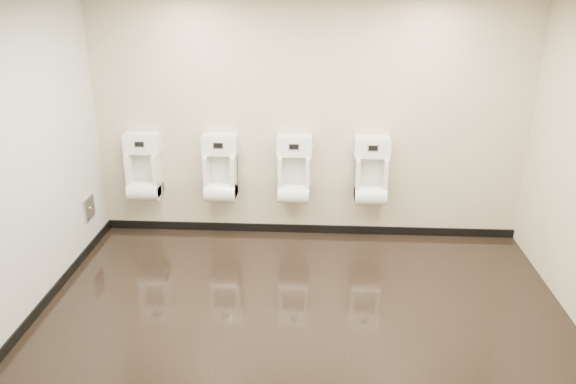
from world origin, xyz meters
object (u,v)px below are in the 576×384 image
(urinal_1, at_px, (220,173))
(urinal_2, at_px, (294,174))
(access_panel, at_px, (89,208))
(urinal_3, at_px, (371,176))
(urinal_0, at_px, (144,172))

(urinal_1, bearing_deg, urinal_2, 0.00)
(access_panel, bearing_deg, urinal_1, 15.81)
(urinal_1, relative_size, urinal_3, 1.00)
(urinal_0, bearing_deg, urinal_2, 0.00)
(urinal_3, bearing_deg, urinal_1, 180.00)
(access_panel, height_order, urinal_1, urinal_1)
(urinal_2, bearing_deg, access_panel, -169.94)
(urinal_2, bearing_deg, urinal_3, 0.00)
(access_panel, relative_size, urinal_0, 0.32)
(access_panel, relative_size, urinal_3, 0.32)
(urinal_2, distance_m, urinal_3, 0.89)
(urinal_1, bearing_deg, urinal_0, 180.00)
(urinal_0, relative_size, urinal_2, 1.00)
(access_panel, bearing_deg, urinal_0, 37.43)
(urinal_2, relative_size, urinal_3, 1.00)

